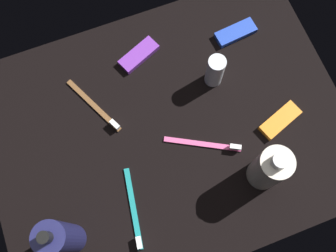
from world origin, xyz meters
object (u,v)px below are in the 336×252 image
toothbrush_pink (207,144)px  toothbrush_teal (134,213)px  lotion_bottle (61,238)px  deodorant_stick (215,71)px  snack_bar_orange (280,120)px  snack_bar_purple (140,54)px  snack_bar_blue (236,33)px  toothbrush_brown (97,108)px  bodywash_bottle (270,169)px

toothbrush_pink → toothbrush_teal: (21.01, 8.66, 0.00)cm
lotion_bottle → deodorant_stick: (-43.11, -23.88, -4.50)cm
deodorant_stick → lotion_bottle: bearing=29.0°
toothbrush_teal → snack_bar_orange: size_ratio=1.73×
snack_bar_orange → snack_bar_purple: same height
lotion_bottle → deodorant_stick: 49.49cm
snack_bar_blue → snack_bar_purple: size_ratio=1.00×
toothbrush_teal → toothbrush_brown: bearing=-89.6°
deodorant_stick → snack_bar_blue: size_ratio=0.93×
toothbrush_pink → toothbrush_brown: bearing=-39.7°
snack_bar_orange → snack_bar_purple: 37.46cm
deodorant_stick → snack_bar_blue: bearing=-136.9°
toothbrush_pink → snack_bar_orange: toothbrush_pink is taller
toothbrush_pink → snack_bar_orange: size_ratio=1.57×
snack_bar_orange → toothbrush_teal: bearing=-8.0°
lotion_bottle → snack_bar_orange: size_ratio=2.03×
snack_bar_orange → toothbrush_brown: bearing=-44.4°
deodorant_stick → snack_bar_purple: size_ratio=0.93×
lotion_bottle → snack_bar_orange: (-53.69, -8.32, -8.59)cm
deodorant_stick → toothbrush_brown: size_ratio=0.58×
deodorant_stick → toothbrush_teal: deodorant_stick is taller
toothbrush_teal → snack_bar_purple: (-14.17, -35.77, 0.14)cm
deodorant_stick → snack_bar_blue: deodorant_stick is taller
deodorant_stick → toothbrush_brown: (28.85, -2.80, -4.23)cm
bodywash_bottle → snack_bar_blue: 36.77cm
lotion_bottle → snack_bar_blue: size_ratio=2.03×
lotion_bottle → deodorant_stick: size_ratio=2.18×
toothbrush_teal → snack_bar_purple: bearing=-111.6°
lotion_bottle → toothbrush_brown: 31.49cm
toothbrush_brown → deodorant_stick: bearing=174.5°
bodywash_bottle → snack_bar_blue: (-8.77, -35.11, -6.51)cm
deodorant_stick → toothbrush_pink: 17.21cm
toothbrush_teal → snack_bar_orange: 40.02cm
bodywash_bottle → lotion_bottle: bearing=-2.3°
snack_bar_blue → toothbrush_brown: bearing=3.9°
toothbrush_pink → snack_bar_blue: (-17.77, -24.29, 0.14)cm
bodywash_bottle → toothbrush_teal: size_ratio=0.90×
toothbrush_brown → toothbrush_teal: size_ratio=0.93×
toothbrush_teal → snack_bar_purple: toothbrush_teal is taller
toothbrush_brown → snack_bar_blue: bearing=-170.3°
toothbrush_brown → bodywash_bottle: bearing=136.7°
toothbrush_brown → snack_bar_purple: bearing=-146.6°
toothbrush_brown → toothbrush_teal: same height
deodorant_stick → toothbrush_pink: (7.65, 14.83, -4.23)cm
lotion_bottle → snack_bar_blue: bearing=-147.9°
bodywash_bottle → snack_bar_orange: bearing=-132.5°
toothbrush_pink → snack_bar_blue: toothbrush_pink is taller
deodorant_stick → toothbrush_teal: bearing=39.3°
snack_bar_purple → toothbrush_pink: bearing=81.4°
lotion_bottle → bodywash_bottle: size_ratio=1.30×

